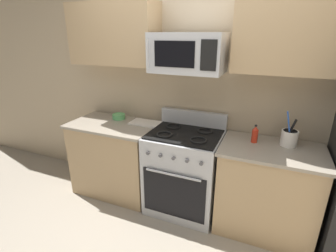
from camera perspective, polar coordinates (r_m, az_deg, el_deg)
The scene contains 12 objects.
ground_plane at distance 2.63m, azimuth -2.21°, elevation -26.33°, with size 16.00×16.00×0.00m, color gray.
wall_back at distance 2.88m, azimuth 6.57°, elevation 7.95°, with size 8.00×0.10×2.60m, color tan.
counter_left at distance 3.21m, azimuth -11.77°, elevation -7.03°, with size 1.02×0.63×0.91m.
range_oven at distance 2.84m, azimuth 3.66°, elevation -10.12°, with size 0.76×0.67×1.09m.
counter_right at distance 2.74m, azimuth 21.32°, elevation -13.34°, with size 0.94×0.63×0.91m.
microwave at distance 2.48m, azimuth 4.55°, elevation 16.19°, with size 0.69×0.44×0.36m.
upper_cabinets_left at distance 3.00m, azimuth -12.12°, elevation 19.64°, with size 1.01×0.34×0.65m.
upper_cabinets_right at distance 2.48m, azimuth 26.09°, elevation 18.01°, with size 0.93×0.34×0.65m.
utensil_crock at distance 2.62m, azimuth 25.76°, elevation -2.34°, with size 0.15×0.15×0.34m.
cutting_board at distance 2.97m, azimuth -5.14°, elevation 0.71°, with size 0.35×0.21×0.02m, color silver.
bottle_hot_sauce at distance 2.57m, azimuth 19.07°, elevation -1.83°, with size 0.06×0.06×0.18m.
prep_bowl at distance 3.17m, azimuth -11.10°, elevation 2.17°, with size 0.16×0.16×0.06m.
Camera 1 is at (0.78, -1.62, 1.92)m, focal length 26.92 mm.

